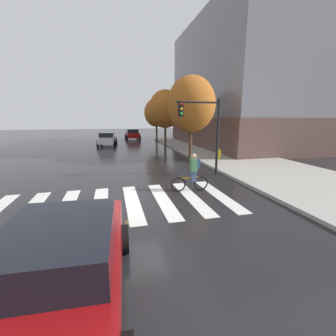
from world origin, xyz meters
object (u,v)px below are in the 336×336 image
(cyclist, at_px, (193,173))
(street_tree_far, at_px, (156,113))
(traffic_light_near, at_px, (204,124))
(manhole_cover, at_px, (135,222))
(fire_hydrant, at_px, (219,154))
(sedan_mid, at_px, (107,139))
(street_tree_near, at_px, (191,104))
(street_tree_mid, at_px, (165,109))
(sedan_near, at_px, (64,265))
(sedan_far, at_px, (132,134))

(cyclist, bearing_deg, street_tree_far, 83.28)
(traffic_light_near, height_order, street_tree_far, street_tree_far)
(traffic_light_near, bearing_deg, manhole_cover, -130.95)
(fire_hydrant, bearing_deg, sedan_mid, 123.76)
(fire_hydrant, bearing_deg, cyclist, -124.86)
(sedan_mid, distance_m, street_tree_near, 13.93)
(manhole_cover, distance_m, traffic_light_near, 7.17)
(manhole_cover, relative_size, street_tree_mid, 0.11)
(sedan_near, height_order, street_tree_near, street_tree_near)
(cyclist, height_order, street_tree_mid, street_tree_mid)
(sedan_far, relative_size, fire_hydrant, 5.71)
(cyclist, bearing_deg, manhole_cover, -138.44)
(manhole_cover, height_order, cyclist, cyclist)
(manhole_cover, xyz_separation_m, street_tree_far, (5.29, 23.45, 3.82))
(sedan_far, bearing_deg, sedan_mid, -117.87)
(manhole_cover, bearing_deg, traffic_light_near, 49.05)
(sedan_near, relative_size, street_tree_near, 0.77)
(fire_hydrant, bearing_deg, street_tree_near, 169.51)
(sedan_far, xyz_separation_m, traffic_light_near, (1.84, -23.03, 2.07))
(street_tree_near, bearing_deg, sedan_near, -117.93)
(sedan_near, xyz_separation_m, sedan_mid, (0.35, 24.30, -0.04))
(sedan_near, distance_m, sedan_mid, 24.31)
(street_tree_near, relative_size, street_tree_far, 1.08)
(manhole_cover, distance_m, street_tree_mid, 18.16)
(traffic_light_near, distance_m, fire_hydrant, 5.36)
(sedan_mid, xyz_separation_m, street_tree_mid, (6.06, -4.26, 3.29))
(fire_hydrant, bearing_deg, street_tree_far, 97.51)
(fire_hydrant, relative_size, street_tree_mid, 0.13)
(street_tree_far, bearing_deg, sedan_far, 121.84)
(manhole_cover, relative_size, fire_hydrant, 0.82)
(street_tree_far, bearing_deg, cyclist, -96.72)
(street_tree_mid, xyz_separation_m, street_tree_far, (0.33, 6.46, -0.24))
(sedan_near, bearing_deg, sedan_far, 82.80)
(cyclist, bearing_deg, street_tree_near, 71.63)
(cyclist, height_order, street_tree_far, street_tree_far)
(sedan_mid, distance_m, cyclist, 19.16)
(street_tree_mid, bearing_deg, fire_hydrant, -74.59)
(fire_hydrant, bearing_deg, manhole_cover, -129.31)
(cyclist, relative_size, fire_hydrant, 2.19)
(street_tree_far, bearing_deg, fire_hydrant, -82.49)
(traffic_light_near, relative_size, street_tree_near, 0.69)
(street_tree_far, bearing_deg, traffic_light_near, -93.03)
(fire_hydrant, xyz_separation_m, street_tree_mid, (-2.25, 8.18, 3.53))
(street_tree_near, height_order, street_tree_far, street_tree_near)
(cyclist, xyz_separation_m, street_tree_near, (2.23, 6.72, 3.29))
(street_tree_near, xyz_separation_m, street_tree_far, (0.24, 14.24, -0.31))
(sedan_mid, bearing_deg, sedan_near, -90.84)
(sedan_far, xyz_separation_m, street_tree_mid, (2.50, -11.00, 3.27))
(sedan_far, xyz_separation_m, street_tree_far, (2.82, -4.54, 3.03))
(street_tree_near, bearing_deg, sedan_mid, 117.05)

